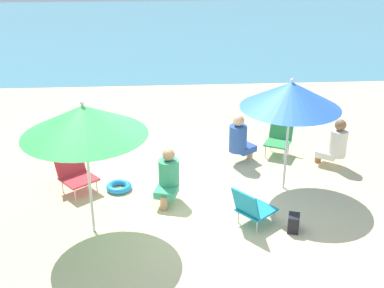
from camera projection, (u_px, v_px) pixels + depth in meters
ground_plane at (198, 214)px, 7.82m from camera, size 40.00×40.00×0.00m
sea_water at (171, 28)px, 21.23m from camera, size 40.00×16.00×0.01m
umbrella_blue at (291, 95)px, 7.91m from camera, size 1.62×1.62×1.94m
umbrella_green at (84, 121)px, 6.68m from camera, size 1.72×1.72×2.02m
beach_chair_a at (279, 138)px, 9.71m from camera, size 0.65×0.69×0.62m
beach_chair_b at (75, 172)px, 8.38m from camera, size 0.78×0.79×0.67m
beach_chair_c at (252, 207)px, 7.39m from camera, size 0.75×0.73×0.65m
person_a at (240, 139)px, 9.26m from camera, size 0.55×0.51×0.98m
person_b at (168, 176)px, 8.02m from camera, size 0.43×0.56×0.91m
person_c at (336, 144)px, 9.17m from camera, size 0.55×0.50×0.94m
swim_ring at (119, 187)px, 8.51m from camera, size 0.44×0.44×0.11m
beach_bag at (294, 223)px, 7.34m from camera, size 0.22×0.26×0.26m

